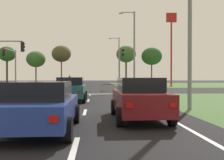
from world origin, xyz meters
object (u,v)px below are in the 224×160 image
car_blue_near (41,106)px  street_lamp_third (118,59)px  traffic_signal_far_left (11,61)px  car_teal_third (71,89)px  treeline_fifth (126,54)px  treeline_second (7,54)px  treeline_fourth (61,54)px  treeline_third (36,59)px  car_maroon_fourth (139,98)px  traffic_signal_far_right (121,61)px  treeline_sixth (152,56)px  pedestrian_at_median (70,79)px  street_lamp_second (133,47)px  fastfood_pole_sign (171,33)px

car_blue_near → street_lamp_third: (6.12, 42.42, 4.45)m
traffic_signal_far_left → street_lamp_third: size_ratio=0.59×
car_teal_third → treeline_fifth: (9.66, 49.08, 6.79)m
treeline_second → treeline_fourth: bearing=4.4°
car_blue_near → treeline_third: 63.37m
car_maroon_fourth → traffic_signal_far_right: size_ratio=0.77×
traffic_signal_far_right → treeline_third: (-19.28, 32.77, 2.49)m
treeline_third → treeline_sixth: bearing=-3.7°
car_teal_third → car_maroon_fourth: bearing=-66.8°
traffic_signal_far_left → treeline_fifth: treeline_fifth is taller
traffic_signal_far_left → treeline_fifth: 36.03m
street_lamp_third → treeline_second: street_lamp_third is taller
car_maroon_fourth → treeline_fifth: (6.38, 56.74, 6.80)m
car_teal_third → treeline_second: size_ratio=0.48×
traffic_signal_far_right → street_lamp_third: 13.74m
street_lamp_third → pedestrian_at_median: 12.26m
traffic_signal_far_left → street_lamp_second: (16.10, -5.94, 1.37)m
traffic_signal_far_right → treeline_sixth: treeline_sixth is taller
traffic_signal_far_left → street_lamp_third: street_lamp_third is taller
street_lamp_second → pedestrian_at_median: 15.30m
car_blue_near → street_lamp_second: size_ratio=0.46×
traffic_signal_far_left → treeline_third: 33.18m
car_blue_near → fastfood_pole_sign: bearing=67.7°
car_blue_near → pedestrian_at_median: (-2.57, 34.71, 0.52)m
street_lamp_second → treeline_fifth: bearing=84.4°
traffic_signal_far_right → traffic_signal_far_left: bearing=-179.8°
street_lamp_third → fastfood_pole_sign: bearing=-35.9°
car_maroon_fourth → traffic_signal_far_right: 27.07m
car_blue_near → fastfood_pole_sign: 39.94m
fastfood_pole_sign → treeline_fifth: (-5.15, 22.57, -1.61)m
street_lamp_second → traffic_signal_far_left: bearing=159.7°
pedestrian_at_median → fastfood_pole_sign: (17.37, 1.41, 7.94)m
traffic_signal_far_left → treeline_sixth: treeline_sixth is taller
treeline_fourth → treeline_sixth: size_ratio=1.02×
street_lamp_third → fastfood_pole_sign: (8.69, -6.30, 4.01)m
pedestrian_at_median → street_lamp_second: bearing=175.6°
car_teal_third → pedestrian_at_median: bearing=95.8°
treeline_second → treeline_fourth: treeline_fourth is taller
street_lamp_second → treeline_sixth: size_ratio=1.00×
treeline_fifth → car_maroon_fourth: bearing=-96.4°
car_blue_near → traffic_signal_far_left: size_ratio=0.78×
street_lamp_second → treeline_fifth: (3.52, 35.93, 2.37)m
street_lamp_third → treeline_second: bearing=150.6°
fastfood_pole_sign → treeline_fourth: 31.04m
street_lamp_second → traffic_signal_far_right: bearing=98.5°
traffic_signal_far_right → street_lamp_third: bearing=86.3°
traffic_signal_far_right → street_lamp_second: street_lamp_second is taller
traffic_signal_far_right → pedestrian_at_median: 10.16m
car_blue_near → treeline_fifth: (9.65, 58.69, 6.85)m
fastfood_pole_sign → treeline_third: fastfood_pole_sign is taller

